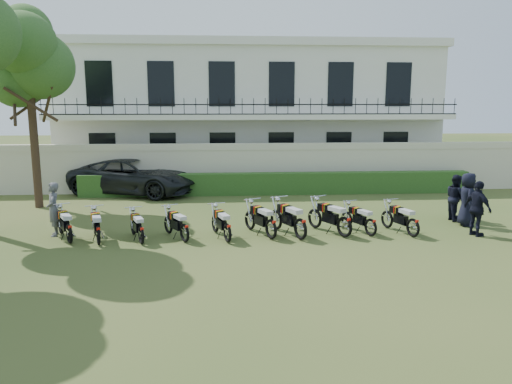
# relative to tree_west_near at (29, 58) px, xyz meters

# --- Properties ---
(ground) EXTENTS (100.00, 100.00, 0.00)m
(ground) POSITION_rel_tree_west_near_xyz_m (8.96, -5.00, -5.89)
(ground) COLOR #31471C
(ground) RESTS_ON ground
(perimeter_wall) EXTENTS (30.00, 0.35, 2.30)m
(perimeter_wall) POSITION_rel_tree_west_near_xyz_m (8.96, 3.00, -4.72)
(perimeter_wall) COLOR beige
(perimeter_wall) RESTS_ON ground
(hedge) EXTENTS (18.00, 0.60, 1.00)m
(hedge) POSITION_rel_tree_west_near_xyz_m (9.96, 2.20, -5.39)
(hedge) COLOR #224217
(hedge) RESTS_ON ground
(building) EXTENTS (20.40, 9.60, 7.40)m
(building) POSITION_rel_tree_west_near_xyz_m (8.96, 8.96, -2.18)
(building) COLOR silver
(building) RESTS_ON ground
(tree_west_near) EXTENTS (3.40, 3.20, 7.90)m
(tree_west_near) POSITION_rel_tree_west_near_xyz_m (0.00, 0.00, 0.00)
(tree_west_near) COLOR #473323
(tree_west_near) RESTS_ON ground
(motorcycle_0) EXTENTS (0.98, 1.72, 1.03)m
(motorcycle_0) POSITION_rel_tree_west_near_xyz_m (2.79, -5.56, -5.41)
(motorcycle_0) COLOR black
(motorcycle_0) RESTS_ON ground
(motorcycle_1) EXTENTS (0.75, 1.78, 1.00)m
(motorcycle_1) POSITION_rel_tree_west_near_xyz_m (3.70, -5.79, -5.43)
(motorcycle_1) COLOR black
(motorcycle_1) RESTS_ON ground
(motorcycle_2) EXTENTS (0.77, 1.66, 0.95)m
(motorcycle_2) POSITION_rel_tree_west_near_xyz_m (4.96, -5.78, -5.45)
(motorcycle_2) COLOR black
(motorcycle_2) RESTS_ON ground
(motorcycle_3) EXTENTS (0.96, 1.62, 0.98)m
(motorcycle_3) POSITION_rel_tree_west_near_xyz_m (6.24, -5.65, -5.44)
(motorcycle_3) COLOR black
(motorcycle_3) RESTS_ON ground
(motorcycle_4) EXTENTS (0.75, 1.81, 1.02)m
(motorcycle_4) POSITION_rel_tree_west_near_xyz_m (7.54, -5.78, -5.42)
(motorcycle_4) COLOR black
(motorcycle_4) RESTS_ON ground
(motorcycle_5) EXTENTS (0.98, 1.83, 1.08)m
(motorcycle_5) POSITION_rel_tree_west_near_xyz_m (8.89, -5.49, -5.39)
(motorcycle_5) COLOR black
(motorcycle_5) RESTS_ON ground
(motorcycle_6) EXTENTS (1.03, 1.97, 1.16)m
(motorcycle_6) POSITION_rel_tree_west_near_xyz_m (9.79, -5.63, -5.36)
(motorcycle_6) COLOR black
(motorcycle_6) RESTS_ON ground
(motorcycle_7) EXTENTS (1.13, 1.85, 1.13)m
(motorcycle_7) POSITION_rel_tree_west_near_xyz_m (11.22, -5.45, -5.37)
(motorcycle_7) COLOR black
(motorcycle_7) RESTS_ON ground
(motorcycle_8) EXTENTS (0.85, 1.65, 0.97)m
(motorcycle_8) POSITION_rel_tree_west_near_xyz_m (12.10, -5.35, -5.44)
(motorcycle_8) COLOR black
(motorcycle_8) RESTS_ON ground
(motorcycle_9) EXTENTS (0.81, 1.80, 1.02)m
(motorcycle_9) POSITION_rel_tree_west_near_xyz_m (13.39, -5.56, -5.42)
(motorcycle_9) COLOR black
(motorcycle_9) RESTS_ON ground
(suv) EXTENTS (6.49, 4.57, 1.64)m
(suv) POSITION_rel_tree_west_near_xyz_m (3.35, 2.76, -5.07)
(suv) COLOR black
(suv) RESTS_ON ground
(inspector) EXTENTS (0.56, 0.71, 1.72)m
(inspector) POSITION_rel_tree_west_near_xyz_m (2.02, -4.50, -5.03)
(inspector) COLOR #5E5E63
(inspector) RESTS_ON ground
(officer_2) EXTENTS (0.75, 1.13, 1.78)m
(officer_2) POSITION_rel_tree_west_near_xyz_m (15.50, -5.48, -5.00)
(officer_2) COLOR black
(officer_2) RESTS_ON ground
(officer_3) EXTENTS (0.82, 1.03, 1.84)m
(officer_3) POSITION_rel_tree_west_near_xyz_m (15.83, -4.14, -4.97)
(officer_3) COLOR black
(officer_3) RESTS_ON ground
(officer_4) EXTENTS (0.64, 0.82, 1.67)m
(officer_4) POSITION_rel_tree_west_near_xyz_m (15.79, -3.38, -5.05)
(officer_4) COLOR black
(officer_4) RESTS_ON ground
(officer_5) EXTENTS (0.44, 0.97, 1.62)m
(officer_5) POSITION_rel_tree_west_near_xyz_m (15.89, -3.17, -5.08)
(officer_5) COLOR black
(officer_5) RESTS_ON ground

